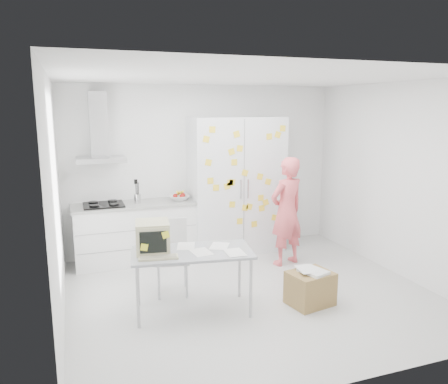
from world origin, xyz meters
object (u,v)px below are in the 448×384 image
object	(u,v)px
person	(287,211)
cardboard_box	(310,288)
chair	(172,251)
desk	(167,244)

from	to	relation	value
person	cardboard_box	bearing A→B (deg)	58.34
person	cardboard_box	xyz separation A→B (m)	(-0.37, -1.35, -0.61)
person	chair	xyz separation A→B (m)	(-1.86, -0.41, -0.28)
desk	chair	world-z (taller)	desk
chair	cardboard_box	xyz separation A→B (m)	(1.49, -0.94, -0.33)
person	desk	world-z (taller)	person
desk	chair	distance (m)	0.66
cardboard_box	person	bearing A→B (deg)	74.73
desk	cardboard_box	distance (m)	1.81
desk	cardboard_box	bearing A→B (deg)	-4.24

